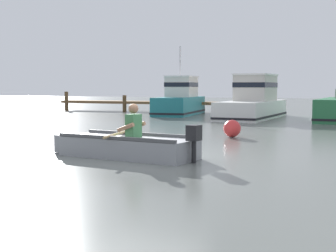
{
  "coord_description": "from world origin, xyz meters",
  "views": [
    {
      "loc": [
        4.69,
        -10.19,
        1.55
      ],
      "look_at": [
        -0.13,
        1.53,
        0.55
      ],
      "focal_mm": 52.88,
      "sensor_mm": 36.0,
      "label": 1
    }
  ],
  "objects_px": {
    "rowboat_with_person": "(125,146)",
    "mooring_buoy": "(232,129)",
    "moored_boat_white": "(254,102)",
    "moored_boat_teal": "(180,100)"
  },
  "relations": [
    {
      "from": "rowboat_with_person",
      "to": "moored_boat_white",
      "type": "height_order",
      "value": "moored_boat_white"
    },
    {
      "from": "rowboat_with_person",
      "to": "moored_boat_teal",
      "type": "height_order",
      "value": "moored_boat_teal"
    },
    {
      "from": "moored_boat_teal",
      "to": "moored_boat_white",
      "type": "bearing_deg",
      "value": -18.19
    },
    {
      "from": "rowboat_with_person",
      "to": "moored_boat_teal",
      "type": "relative_size",
      "value": 0.7
    },
    {
      "from": "rowboat_with_person",
      "to": "moored_boat_teal",
      "type": "bearing_deg",
      "value": 106.87
    },
    {
      "from": "moored_boat_white",
      "to": "mooring_buoy",
      "type": "relative_size",
      "value": 12.03
    },
    {
      "from": "rowboat_with_person",
      "to": "mooring_buoy",
      "type": "bearing_deg",
      "value": 78.18
    },
    {
      "from": "moored_boat_teal",
      "to": "mooring_buoy",
      "type": "bearing_deg",
      "value": -61.67
    },
    {
      "from": "rowboat_with_person",
      "to": "moored_boat_white",
      "type": "distance_m",
      "value": 14.72
    },
    {
      "from": "moored_boat_teal",
      "to": "mooring_buoy",
      "type": "height_order",
      "value": "moored_boat_teal"
    }
  ]
}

